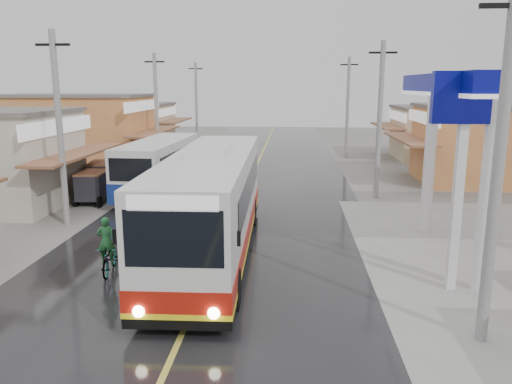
% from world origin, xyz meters
% --- Properties ---
extents(ground, '(120.00, 120.00, 0.00)m').
position_xyz_m(ground, '(0.00, 0.00, 0.00)').
color(ground, slate).
rests_on(ground, ground).
extents(road, '(12.00, 90.00, 0.02)m').
position_xyz_m(road, '(0.00, 15.00, 0.01)').
color(road, black).
rests_on(road, ground).
extents(centre_line, '(0.15, 90.00, 0.01)m').
position_xyz_m(centre_line, '(0.00, 15.00, 0.02)').
color(centre_line, '#D8CC4C').
rests_on(centre_line, road).
extents(shopfronts_left, '(11.00, 44.00, 5.20)m').
position_xyz_m(shopfronts_left, '(-13.00, 18.00, 0.00)').
color(shopfronts_left, '#C6B188').
rests_on(shopfronts_left, ground).
extents(utility_poles_left, '(1.60, 50.00, 8.00)m').
position_xyz_m(utility_poles_left, '(-7.00, 16.00, 0.00)').
color(utility_poles_left, gray).
rests_on(utility_poles_left, ground).
extents(utility_poles_right, '(1.60, 36.00, 8.00)m').
position_xyz_m(utility_poles_right, '(7.00, 15.00, 0.00)').
color(utility_poles_right, gray).
rests_on(utility_poles_right, ground).
extents(coach_bus, '(2.99, 12.41, 3.86)m').
position_xyz_m(coach_bus, '(-0.14, 5.54, 1.86)').
color(coach_bus, silver).
rests_on(coach_bus, road).
extents(second_bus, '(2.70, 8.86, 2.91)m').
position_xyz_m(second_bus, '(-4.56, 15.20, 1.57)').
color(second_bus, silver).
rests_on(second_bus, road).
extents(cyclist, '(0.83, 1.80, 1.87)m').
position_xyz_m(cyclist, '(-3.14, 3.58, 0.61)').
color(cyclist, black).
rests_on(cyclist, ground).
extents(tricycle_near, '(1.50, 2.13, 1.62)m').
position_xyz_m(tricycle_near, '(-7.34, 12.76, 0.93)').
color(tricycle_near, '#26262D').
rests_on(tricycle_near, ground).
extents(tricycle_far, '(1.90, 2.34, 1.76)m').
position_xyz_m(tricycle_far, '(-7.68, 15.13, 1.00)').
color(tricycle_far, '#26262D').
rests_on(tricycle_far, ground).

